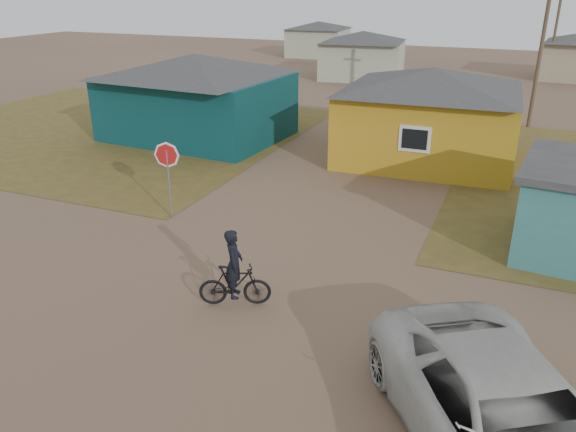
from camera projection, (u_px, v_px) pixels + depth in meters
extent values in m
plane|color=brown|center=(213.00, 308.00, 13.28)|extent=(120.00, 120.00, 0.00)
cube|color=brown|center=(103.00, 129.00, 29.31)|extent=(20.00, 18.00, 0.00)
cube|color=#093236|center=(197.00, 107.00, 27.20)|extent=(8.40, 6.54, 3.00)
pyramid|color=#333335|center=(195.00, 64.00, 26.43)|extent=(8.93, 7.08, 1.00)
cube|color=#BC8E1D|center=(428.00, 125.00, 23.72)|extent=(7.21, 6.24, 3.00)
pyramid|color=#333335|center=(433.00, 78.00, 22.96)|extent=(7.72, 6.76, 0.90)
cube|color=silver|center=(415.00, 139.00, 21.08)|extent=(1.20, 0.06, 1.00)
cube|color=black|center=(415.00, 139.00, 21.05)|extent=(0.95, 0.04, 0.75)
cube|color=#A3AB93|center=(362.00, 60.00, 43.79)|extent=(6.49, 5.60, 2.80)
pyramid|color=#333335|center=(364.00, 36.00, 43.09)|extent=(7.04, 6.15, 0.80)
cube|color=#A3AB93|center=(318.00, 43.00, 56.86)|extent=(5.75, 5.28, 2.70)
pyramid|color=#333335|center=(318.00, 25.00, 56.20)|extent=(6.28, 5.81, 0.70)
cylinder|color=brown|center=(541.00, 49.00, 28.13)|extent=(0.20, 0.20, 8.00)
cylinder|color=brown|center=(556.00, 27.00, 41.38)|extent=(0.20, 0.20, 8.00)
cylinder|color=gray|center=(169.00, 185.00, 17.89)|extent=(0.07, 0.07, 2.28)
imported|color=black|center=(235.00, 285.00, 13.23)|extent=(1.76, 1.12, 1.03)
imported|color=black|center=(234.00, 263.00, 13.01)|extent=(0.62, 0.73, 1.69)
imported|color=beige|center=(510.00, 423.00, 8.63)|extent=(5.73, 6.73, 1.71)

